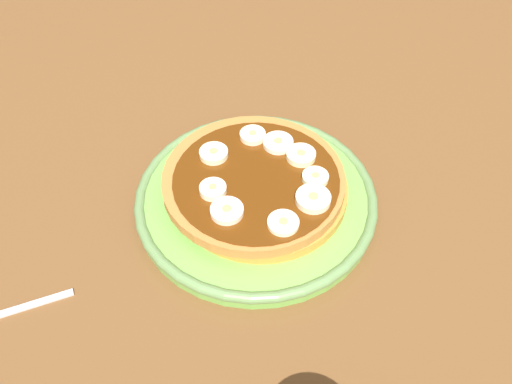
% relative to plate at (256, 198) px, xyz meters
% --- Properties ---
extents(ground_plane, '(1.40, 1.40, 0.03)m').
position_rel_plate_xyz_m(ground_plane, '(0.00, 0.00, -0.03)').
color(ground_plane, brown).
extents(plate, '(0.26, 0.26, 0.02)m').
position_rel_plate_xyz_m(plate, '(0.00, 0.00, 0.00)').
color(plate, '#72B74C').
rests_on(plate, ground_plane).
extents(pancake_stack, '(0.20, 0.20, 0.03)m').
position_rel_plate_xyz_m(pancake_stack, '(-0.00, -0.00, 0.02)').
color(pancake_stack, '#C38735').
rests_on(pancake_stack, plate).
extents(banana_slice_0, '(0.03, 0.03, 0.01)m').
position_rel_plate_xyz_m(banana_slice_0, '(0.02, -0.05, 0.04)').
color(banana_slice_0, beige).
rests_on(banana_slice_0, pancake_stack).
extents(banana_slice_1, '(0.03, 0.03, 0.01)m').
position_rel_plate_xyz_m(banana_slice_1, '(0.05, -0.01, 0.04)').
color(banana_slice_1, '#FEEDC2').
rests_on(banana_slice_1, pancake_stack).
extents(banana_slice_2, '(0.04, 0.04, 0.01)m').
position_rel_plate_xyz_m(banana_slice_2, '(-0.03, 0.06, 0.04)').
color(banana_slice_2, '#F1E8BD').
rests_on(banana_slice_2, pancake_stack).
extents(banana_slice_3, '(0.03, 0.03, 0.01)m').
position_rel_plate_xyz_m(banana_slice_3, '(-0.03, -0.06, 0.04)').
color(banana_slice_3, '#FEE2BA').
rests_on(banana_slice_3, pancake_stack).
extents(banana_slice_4, '(0.03, 0.03, 0.01)m').
position_rel_plate_xyz_m(banana_slice_4, '(0.01, 0.07, 0.03)').
color(banana_slice_4, '#F8F0C1').
rests_on(banana_slice_4, pancake_stack).
extents(banana_slice_5, '(0.03, 0.03, 0.01)m').
position_rel_plate_xyz_m(banana_slice_5, '(-0.05, 0.03, 0.04)').
color(banana_slice_5, '#ECF1BC').
rests_on(banana_slice_5, pancake_stack).
extents(banana_slice_6, '(0.03, 0.03, 0.01)m').
position_rel_plate_xyz_m(banana_slice_6, '(-0.05, -0.03, 0.04)').
color(banana_slice_6, '#F0E2C4').
rests_on(banana_slice_6, pancake_stack).
extents(banana_slice_7, '(0.03, 0.03, 0.01)m').
position_rel_plate_xyz_m(banana_slice_7, '(0.05, 0.03, 0.04)').
color(banana_slice_7, '#FCE2C1').
rests_on(banana_slice_7, pancake_stack).
extents(banana_slice_8, '(0.03, 0.03, 0.01)m').
position_rel_plate_xyz_m(banana_slice_8, '(-0.06, 0.00, 0.04)').
color(banana_slice_8, '#F4EFB4').
rests_on(banana_slice_8, pancake_stack).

